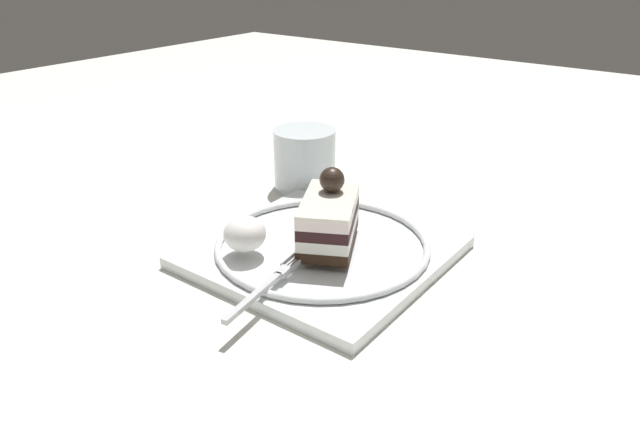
{
  "coord_description": "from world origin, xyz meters",
  "views": [
    {
      "loc": [
        -0.32,
        0.43,
        0.3
      ],
      "look_at": [
        0.0,
        0.0,
        0.05
      ],
      "focal_mm": 33.17,
      "sensor_mm": 36.0,
      "label": 1
    }
  ],
  "objects_px": {
    "whipped_cream_dollop": "(245,234)",
    "fork": "(269,283)",
    "dessert_plate": "(320,248)",
    "drink_glass_near": "(305,161)",
    "cake_slice": "(331,217)"
  },
  "relations": [
    {
      "from": "whipped_cream_dollop",
      "to": "cake_slice",
      "type": "bearing_deg",
      "value": -131.2
    },
    {
      "from": "fork",
      "to": "drink_glass_near",
      "type": "height_order",
      "value": "drink_glass_near"
    },
    {
      "from": "whipped_cream_dollop",
      "to": "fork",
      "type": "distance_m",
      "value": 0.08
    },
    {
      "from": "drink_glass_near",
      "to": "whipped_cream_dollop",
      "type": "bearing_deg",
      "value": 112.5
    },
    {
      "from": "cake_slice",
      "to": "whipped_cream_dollop",
      "type": "xyz_separation_m",
      "value": [
        0.06,
        0.07,
        -0.01
      ]
    },
    {
      "from": "fork",
      "to": "cake_slice",
      "type": "bearing_deg",
      "value": -86.28
    },
    {
      "from": "fork",
      "to": "dessert_plate",
      "type": "bearing_deg",
      "value": -80.15
    },
    {
      "from": "dessert_plate",
      "to": "drink_glass_near",
      "type": "relative_size",
      "value": 2.89
    },
    {
      "from": "cake_slice",
      "to": "whipped_cream_dollop",
      "type": "height_order",
      "value": "cake_slice"
    },
    {
      "from": "dessert_plate",
      "to": "drink_glass_near",
      "type": "distance_m",
      "value": 0.19
    },
    {
      "from": "cake_slice",
      "to": "drink_glass_near",
      "type": "bearing_deg",
      "value": -43.95
    },
    {
      "from": "dessert_plate",
      "to": "fork",
      "type": "xyz_separation_m",
      "value": [
        -0.02,
        0.1,
        0.01
      ]
    },
    {
      "from": "whipped_cream_dollop",
      "to": "dessert_plate",
      "type": "bearing_deg",
      "value": -127.84
    },
    {
      "from": "dessert_plate",
      "to": "fork",
      "type": "distance_m",
      "value": 0.1
    },
    {
      "from": "dessert_plate",
      "to": "cake_slice",
      "type": "height_order",
      "value": "cake_slice"
    }
  ]
}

